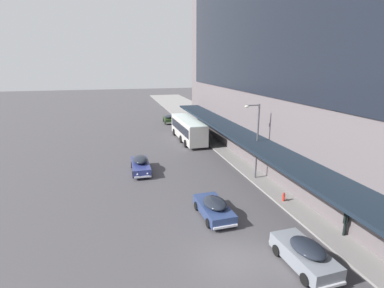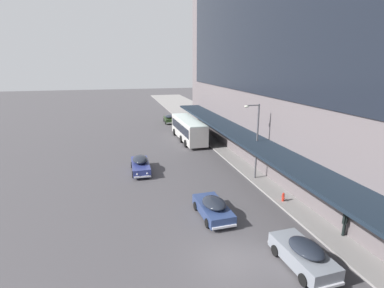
{
  "view_description": "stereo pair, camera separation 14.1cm",
  "coord_description": "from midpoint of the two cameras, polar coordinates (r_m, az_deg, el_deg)",
  "views": [
    {
      "loc": [
        -5.85,
        -13.48,
        10.7
      ],
      "look_at": [
        2.64,
        19.31,
        1.55
      ],
      "focal_mm": 28.0,
      "sensor_mm": 36.0,
      "label": 1
    },
    {
      "loc": [
        -5.72,
        -13.52,
        10.7
      ],
      "look_at": [
        2.64,
        19.31,
        1.55
      ],
      "focal_mm": 28.0,
      "sensor_mm": 36.0,
      "label": 2
    }
  ],
  "objects": [
    {
      "name": "sedan_oncoming_front",
      "position": [
        18.18,
        20.67,
        -19.08
      ],
      "size": [
        2.07,
        4.36,
        1.54
      ],
      "color": "gray",
      "rests_on": "ground"
    },
    {
      "name": "street_lamp",
      "position": [
        28.11,
        12.16,
        1.48
      ],
      "size": [
        1.5,
        0.28,
        7.04
      ],
      "color": "#4C4C51",
      "rests_on": "sidewalk_kerb"
    },
    {
      "name": "fire_hydrant",
      "position": [
        25.09,
        17.14,
        -9.61
      ],
      "size": [
        0.2,
        0.4,
        0.7
      ],
      "color": "red",
      "rests_on": "sidewalk_kerb"
    },
    {
      "name": "sedan_oncoming_rear",
      "position": [
        21.93,
        4.24,
        -11.99
      ],
      "size": [
        2.08,
        4.52,
        1.45
      ],
      "color": "navy",
      "rests_on": "ground"
    },
    {
      "name": "sedan_trailing_near",
      "position": [
        55.91,
        -4.25,
        4.83
      ],
      "size": [
        2.05,
        4.7,
        1.54
      ],
      "color": "#213518",
      "rests_on": "ground"
    },
    {
      "name": "ground",
      "position": [
        18.17,
        7.72,
        -21.11
      ],
      "size": [
        240.0,
        240.0,
        0.0
      ],
      "primitive_type": "plane",
      "color": "#4B484B"
    },
    {
      "name": "sedan_trailing_mid",
      "position": [
        30.87,
        -9.67,
        -3.85
      ],
      "size": [
        1.88,
        4.94,
        1.59
      ],
      "color": "navy",
      "rests_on": "ground"
    },
    {
      "name": "pedestrian_at_kerb",
      "position": [
        21.64,
        27.32,
        -12.81
      ],
      "size": [
        0.54,
        0.42,
        1.86
      ],
      "color": "black",
      "rests_on": "sidewalk_kerb"
    },
    {
      "name": "transit_bus_kerbside_front",
      "position": [
        42.52,
        -0.61,
        3.0
      ],
      "size": [
        2.9,
        10.95,
        3.09
      ],
      "color": "silver",
      "rests_on": "ground"
    }
  ]
}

